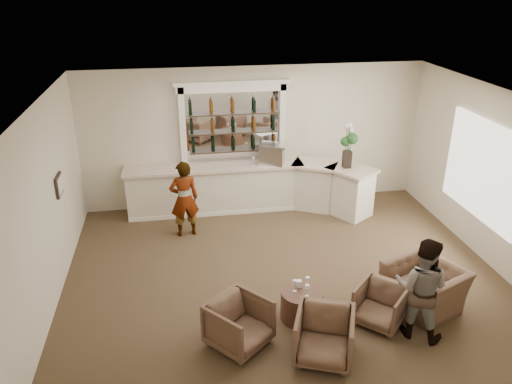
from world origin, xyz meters
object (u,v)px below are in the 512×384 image
Objects in this scene: sommelier at (184,199)px; flower_vase at (348,143)px; cocktail_table at (302,305)px; espresso_machine at (272,154)px; armchair_right at (380,305)px; armchair_left at (239,324)px; armchair_center at (324,336)px; armchair_far at (424,286)px; bar_counter at (251,188)px; guest at (421,288)px.

sommelier is 1.61× the size of flower_vase.
flower_vase is (3.69, 0.46, 0.89)m from sommelier.
cocktail_table is 1.29× the size of espresso_machine.
cocktail_table is 1.25m from armchair_right.
armchair_left is 1.54× the size of espresso_machine.
armchair_right is (2.95, -3.51, -0.50)m from sommelier.
cocktail_table is 0.82× the size of armchair_center.
armchair_right is (2.28, 0.14, -0.04)m from armchair_left.
armchair_far is at bearing -33.06° from armchair_left.
armchair_left is (-1.09, -0.47, 0.13)m from cocktail_table.
guest is (1.83, -4.84, 0.26)m from bar_counter.
cocktail_table is 4.38m from flower_vase.
sommelier is 5.02m from armchair_far.
armchair_left is at bearing 91.57° from sommelier.
armchair_center is at bearing -106.67° from armchair_right.
flower_vase is at bearing 89.38° from armchair_center.
bar_counter is at bearing 92.46° from cocktail_table.
sommelier is (-1.75, 3.18, 0.58)m from cocktail_table.
armchair_center reaches higher than armchair_far.
guest is 0.76m from armchair_right.
armchair_right is at bearing 50.56° from armchair_center.
sommelier is 1.43× the size of armchair_far.
cocktail_table is 0.42× the size of guest.
guest is at bearing -54.17° from espresso_machine.
armchair_left reaches higher than armchair_right.
armchair_far reaches higher than armchair_left.
flower_vase reaches higher than sommelier.
bar_counter is 4.76m from armchair_far.
espresso_machine reaches higher than armchair_center.
armchair_center is at bearing -84.98° from cocktail_table.
flower_vase is at bearing 12.53° from armchair_left.
bar_counter is 6.90× the size of armchair_left.
sommelier is at bearing -148.16° from bar_counter.
bar_counter is at bearing 37.75° from armchair_left.
espresso_machine is (0.50, 0.01, 0.80)m from bar_counter.
bar_counter reaches higher than armchair_right.
armchair_center reaches higher than armchair_left.
bar_counter is 7.78× the size of armchair_right.
armchair_right is 0.71× the size of flower_vase.
armchair_left is at bearing -156.55° from cocktail_table.
armchair_left is 0.99× the size of armchair_center.
guest reaches higher than armchair_right.
guest is 4.42m from flower_vase.
espresso_machine is at bearing 1.66° from bar_counter.
guest reaches higher than armchair_center.
flower_vase is (1.61, -0.53, 0.35)m from espresso_machine.
guest reaches higher than armchair_left.
guest is at bearing -93.77° from flower_vase.
armchair_right is 4.70m from espresso_machine.
guest is at bearing -69.25° from bar_counter.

